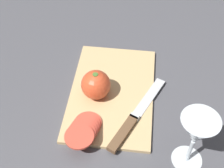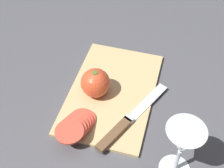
% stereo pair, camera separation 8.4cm
% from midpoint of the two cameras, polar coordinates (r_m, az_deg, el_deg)
% --- Properties ---
extents(ground_plane, '(3.00, 3.00, 0.00)m').
position_cam_midpoint_polar(ground_plane, '(0.93, 2.64, 2.31)').
color(ground_plane, '#4C4C51').
extents(cutting_board, '(0.35, 0.23, 0.01)m').
position_cam_midpoint_polar(cutting_board, '(0.87, 2.77, -1.70)').
color(cutting_board, tan).
rests_on(cutting_board, ground_plane).
extents(wine_glass, '(0.08, 0.08, 0.16)m').
position_cam_midpoint_polar(wine_glass, '(0.67, 16.38, -10.55)').
color(wine_glass, silver).
rests_on(wine_glass, ground_plane).
extents(whole_tomato, '(0.08, 0.08, 0.08)m').
position_cam_midpoint_polar(whole_tomato, '(0.83, -0.15, 0.04)').
color(whole_tomato, '#DB4C28').
rests_on(whole_tomato, cutting_board).
extents(knife, '(0.26, 0.14, 0.01)m').
position_cam_midpoint_polar(knife, '(0.79, 4.76, -8.11)').
color(knife, silver).
rests_on(knife, cutting_board).
extents(tomato_slice_stack_near, '(0.13, 0.08, 0.04)m').
position_cam_midpoint_polar(tomato_slice_stack_near, '(0.77, -3.51, -7.77)').
color(tomato_slice_stack_near, '#DB4C38').
rests_on(tomato_slice_stack_near, cutting_board).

